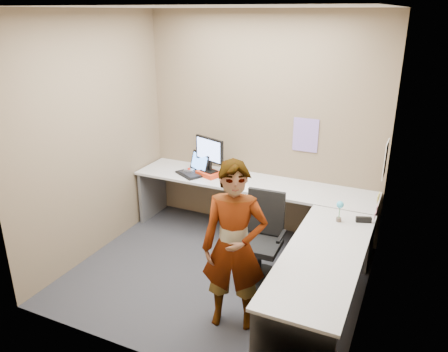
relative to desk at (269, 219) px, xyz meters
The scene contains 21 objects.
ground 0.83m from the desk, 138.54° to the right, with size 3.00×3.00×0.00m, color #242428.
wall_back 1.27m from the desk, 115.54° to the left, with size 3.00×3.00×0.00m, color brown.
wall_right 1.36m from the desk, 19.95° to the right, with size 2.70×2.70×0.00m, color brown.
wall_left 2.12m from the desk, 168.73° to the right, with size 2.70×2.70×0.00m, color brown.
ceiling 2.19m from the desk, 138.54° to the right, with size 3.00×3.00×0.00m, color white.
desk is the anchor object (origin of this frame).
paper_ream 1.15m from the desk, 150.50° to the left, with size 0.28×0.21×0.06m, color red.
monitor 1.24m from the desk, 149.82° to the left, with size 0.44×0.21×0.43m.
laptop 1.33m from the desk, 155.11° to the left, with size 0.46×0.44×0.26m.
trackball_mouse 1.40m from the desk, 156.41° to the left, with size 0.12×0.08×0.07m.
origami 0.57m from the desk, 137.64° to the left, with size 0.10×0.10×0.06m, color white.
stapler 0.97m from the desk, ahead, with size 0.15×0.04×0.06m, color black.
flower 0.79m from the desk, ahead, with size 0.07×0.07×0.22m.
calendar_purple 1.15m from the desk, 82.85° to the left, with size 0.30×0.01×0.40m, color #846BB7.
calendar_white 1.35m from the desk, 26.02° to the left, with size 0.01×0.28×0.38m, color white.
sticky_note_a 1.13m from the desk, ahead, with size 0.01×0.07×0.07m, color #F2E059.
sticky_note_b 1.10m from the desk, 11.49° to the left, with size 0.01×0.07×0.07m, color pink.
sticky_note_c 1.08m from the desk, ahead, with size 0.01×0.07×0.07m, color pink.
sticky_note_d 1.15m from the desk, 16.61° to the left, with size 0.01×0.07×0.07m, color #F2E059.
office_chair 0.31m from the desk, 87.86° to the right, with size 0.50×0.50×0.94m.
person 1.02m from the desk, 88.14° to the right, with size 0.56×0.37×1.55m, color #999399.
Camera 1 is at (1.77, -3.62, 2.67)m, focal length 35.00 mm.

